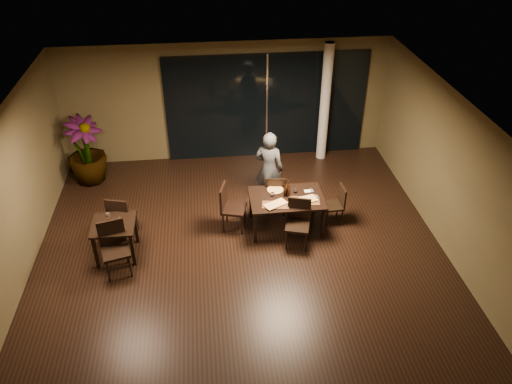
% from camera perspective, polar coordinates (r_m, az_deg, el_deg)
% --- Properties ---
extents(ground, '(8.00, 8.00, 0.00)m').
position_cam_1_polar(ground, '(9.88, -1.63, -7.19)').
color(ground, black).
rests_on(ground, ground).
extents(wall_back, '(8.00, 0.10, 3.00)m').
position_cam_1_polar(wall_back, '(12.54, -3.43, 10.30)').
color(wall_back, brown).
rests_on(wall_back, ground).
extents(wall_left, '(0.10, 8.00, 3.00)m').
position_cam_1_polar(wall_left, '(9.61, -26.62, -1.45)').
color(wall_left, brown).
rests_on(wall_left, ground).
extents(wall_right, '(0.10, 8.00, 3.00)m').
position_cam_1_polar(wall_right, '(10.08, 21.82, 1.52)').
color(wall_right, brown).
rests_on(wall_right, ground).
extents(ceiling, '(8.00, 8.00, 0.04)m').
position_cam_1_polar(ceiling, '(8.23, -1.97, 8.92)').
color(ceiling, silver).
rests_on(ceiling, wall_back).
extents(window_panel, '(5.00, 0.06, 2.70)m').
position_cam_1_polar(window_panel, '(12.60, 1.22, 9.74)').
color(window_panel, black).
rests_on(window_panel, ground).
extents(column, '(0.24, 0.24, 3.00)m').
position_cam_1_polar(column, '(12.52, 7.88, 10.00)').
color(column, silver).
rests_on(column, ground).
extents(main_table, '(1.50, 1.00, 0.75)m').
position_cam_1_polar(main_table, '(10.20, 3.50, -0.96)').
color(main_table, black).
rests_on(main_table, ground).
extents(side_table, '(0.80, 0.80, 0.75)m').
position_cam_1_polar(side_table, '(9.88, -15.89, -4.09)').
color(side_table, black).
rests_on(side_table, ground).
extents(chair_main_far, '(0.50, 0.50, 0.95)m').
position_cam_1_polar(chair_main_far, '(10.69, 2.22, -0.05)').
color(chair_main_far, black).
rests_on(chair_main_far, ground).
extents(chair_main_near, '(0.57, 0.57, 0.99)m').
position_cam_1_polar(chair_main_near, '(9.89, 4.84, -3.18)').
color(chair_main_near, black).
rests_on(chair_main_near, ground).
extents(chair_main_left, '(0.58, 0.58, 1.02)m').
position_cam_1_polar(chair_main_left, '(10.24, -3.07, -1.50)').
color(chair_main_left, black).
rests_on(chair_main_left, ground).
extents(chair_main_right, '(0.41, 0.41, 0.86)m').
position_cam_1_polar(chair_main_right, '(10.60, 9.23, -1.19)').
color(chair_main_right, black).
rests_on(chair_main_right, ground).
extents(chair_side_far, '(0.57, 0.57, 0.99)m').
position_cam_1_polar(chair_side_far, '(10.33, -15.20, -2.58)').
color(chair_side_far, black).
rests_on(chair_side_far, ground).
extents(chair_side_near, '(0.60, 0.60, 1.05)m').
position_cam_1_polar(chair_side_near, '(9.55, -15.91, -5.83)').
color(chair_side_near, black).
rests_on(chair_side_near, ground).
extents(diner, '(0.70, 0.59, 1.75)m').
position_cam_1_polar(diner, '(10.86, 1.50, 2.69)').
color(diner, '#303335').
rests_on(diner, ground).
extents(potted_plant, '(1.25, 1.25, 1.62)m').
position_cam_1_polar(potted_plant, '(12.34, -18.89, 4.48)').
color(potted_plant, '#23521B').
rests_on(potted_plant, ground).
extents(pizza_board_left, '(0.57, 0.35, 0.01)m').
position_cam_1_polar(pizza_board_left, '(9.91, 2.25, -1.50)').
color(pizza_board_left, '#4F2F19').
rests_on(pizza_board_left, main_table).
extents(pizza_board_right, '(0.64, 0.39, 0.01)m').
position_cam_1_polar(pizza_board_right, '(10.07, 5.58, -1.01)').
color(pizza_board_right, '#4C3418').
rests_on(pizza_board_right, main_table).
extents(oblong_pizza_left, '(0.48, 0.38, 0.02)m').
position_cam_1_polar(oblong_pizza_left, '(9.90, 2.25, -1.42)').
color(oblong_pizza_left, maroon).
rests_on(oblong_pizza_left, pizza_board_left).
extents(oblong_pizza_right, '(0.53, 0.35, 0.02)m').
position_cam_1_polar(oblong_pizza_right, '(10.06, 5.58, -0.93)').
color(oblong_pizza_right, maroon).
rests_on(oblong_pizza_right, pizza_board_right).
extents(round_pizza, '(0.32, 0.32, 0.01)m').
position_cam_1_polar(round_pizza, '(10.36, 2.21, 0.24)').
color(round_pizza, red).
rests_on(round_pizza, main_table).
extents(bottle_a, '(0.06, 0.06, 0.27)m').
position_cam_1_polar(bottle_a, '(10.12, 3.34, 0.16)').
color(bottle_a, black).
rests_on(bottle_a, main_table).
extents(bottle_b, '(0.06, 0.06, 0.28)m').
position_cam_1_polar(bottle_b, '(10.11, 3.75, 0.16)').
color(bottle_b, black).
rests_on(bottle_b, main_table).
extents(bottle_c, '(0.07, 0.07, 0.34)m').
position_cam_1_polar(bottle_c, '(10.14, 3.67, 0.47)').
color(bottle_c, black).
rests_on(bottle_c, main_table).
extents(tumbler_left, '(0.07, 0.07, 0.08)m').
position_cam_1_polar(tumbler_left, '(10.16, 1.89, -0.27)').
color(tumbler_left, white).
rests_on(tumbler_left, main_table).
extents(tumbler_right, '(0.08, 0.08, 0.09)m').
position_cam_1_polar(tumbler_right, '(10.30, 4.51, 0.18)').
color(tumbler_right, white).
rests_on(tumbler_right, main_table).
extents(napkin_near, '(0.20, 0.15, 0.01)m').
position_cam_1_polar(napkin_near, '(10.20, 6.58, -0.60)').
color(napkin_near, white).
rests_on(napkin_near, main_table).
extents(napkin_far, '(0.19, 0.11, 0.01)m').
position_cam_1_polar(napkin_far, '(10.38, 6.05, 0.11)').
color(napkin_far, silver).
rests_on(napkin_far, main_table).
extents(wine_glass_a, '(0.08, 0.08, 0.19)m').
position_cam_1_polar(wine_glass_a, '(9.84, -16.56, -2.77)').
color(wine_glass_a, white).
rests_on(wine_glass_a, side_table).
extents(wine_glass_b, '(0.08, 0.08, 0.18)m').
position_cam_1_polar(wine_glass_b, '(9.67, -15.29, -3.26)').
color(wine_glass_b, white).
rests_on(wine_glass_b, side_table).
extents(side_napkin, '(0.19, 0.12, 0.01)m').
position_cam_1_polar(side_napkin, '(9.63, -16.14, -4.22)').
color(side_napkin, silver).
rests_on(side_napkin, side_table).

